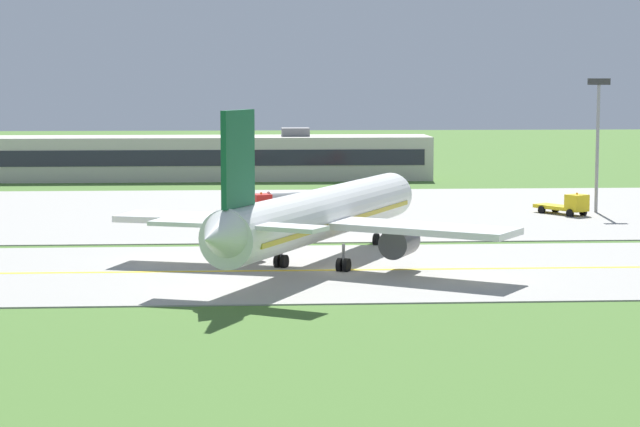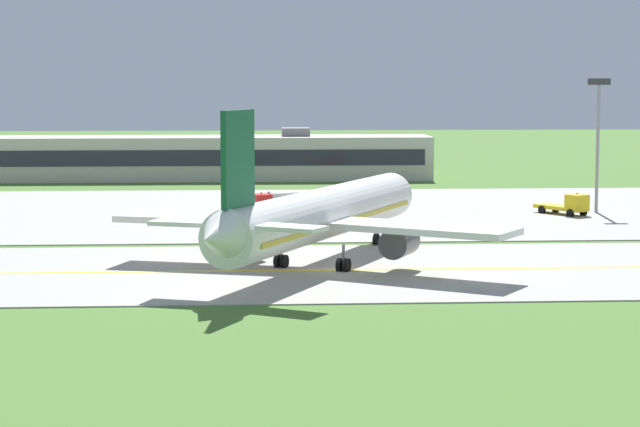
# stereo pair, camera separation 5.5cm
# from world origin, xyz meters

# --- Properties ---
(ground_plane) EXTENTS (500.00, 500.00, 0.00)m
(ground_plane) POSITION_xyz_m (0.00, 0.00, 0.00)
(ground_plane) COLOR #47702D
(taxiway_strip) EXTENTS (240.00, 28.00, 0.10)m
(taxiway_strip) POSITION_xyz_m (0.00, 0.00, 0.05)
(taxiway_strip) COLOR #9E9B93
(taxiway_strip) RESTS_ON ground
(apron_pad) EXTENTS (140.00, 52.00, 0.10)m
(apron_pad) POSITION_xyz_m (10.00, 42.00, 0.05)
(apron_pad) COLOR #9E9B93
(apron_pad) RESTS_ON ground
(taxiway_centreline) EXTENTS (220.00, 0.60, 0.01)m
(taxiway_centreline) POSITION_xyz_m (0.00, 0.00, 0.11)
(taxiway_centreline) COLOR yellow
(taxiway_centreline) RESTS_ON taxiway_strip
(airplane_lead) EXTENTS (30.80, 37.20, 12.70)m
(airplane_lead) POSITION_xyz_m (-1.26, 1.94, 4.13)
(airplane_lead) COLOR white
(airplane_lead) RESTS_ON ground
(service_truck_baggage) EXTENTS (6.68, 3.32, 2.59)m
(service_truck_baggage) POSITION_xyz_m (7.35, 50.88, 1.18)
(service_truck_baggage) COLOR red
(service_truck_baggage) RESTS_ON ground
(service_truck_fuel) EXTENTS (5.10, 6.53, 2.59)m
(service_truck_fuel) POSITION_xyz_m (27.71, 36.40, 1.18)
(service_truck_fuel) COLOR yellow
(service_truck_fuel) RESTS_ON ground
(service_truck_catering) EXTENTS (6.34, 4.06, 2.65)m
(service_truck_catering) POSITION_xyz_m (-3.28, 38.70, 1.53)
(service_truck_catering) COLOR red
(service_truck_catering) RESTS_ON ground
(terminal_building) EXTENTS (65.16, 9.91, 7.47)m
(terminal_building) POSITION_xyz_m (-12.44, 86.20, 3.15)
(terminal_building) COLOR beige
(terminal_building) RESTS_ON ground
(apron_light_mast) EXTENTS (2.40, 0.50, 14.70)m
(apron_light_mast) POSITION_xyz_m (31.46, 38.85, 9.33)
(apron_light_mast) COLOR gray
(apron_light_mast) RESTS_ON ground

